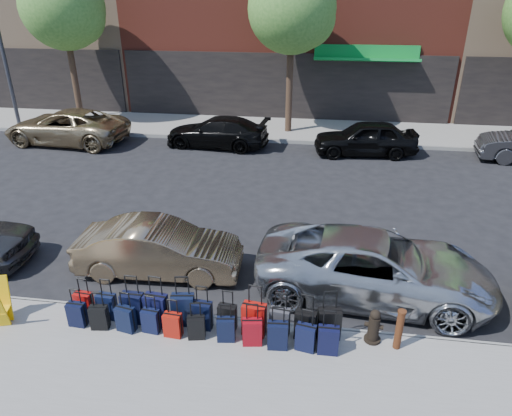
% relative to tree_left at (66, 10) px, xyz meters
% --- Properties ---
extents(ground, '(120.00, 120.00, 0.00)m').
position_rel_tree_left_xyz_m(ground, '(9.86, -9.50, -5.41)').
color(ground, black).
rests_on(ground, ground).
extents(sidewalk_near, '(60.00, 4.00, 0.15)m').
position_rel_tree_left_xyz_m(sidewalk_near, '(9.86, -16.00, -5.34)').
color(sidewalk_near, gray).
rests_on(sidewalk_near, ground).
extents(sidewalk_far, '(60.00, 4.00, 0.15)m').
position_rel_tree_left_xyz_m(sidewalk_far, '(9.86, 0.50, -5.34)').
color(sidewalk_far, gray).
rests_on(sidewalk_far, ground).
extents(curb_near, '(60.00, 0.08, 0.15)m').
position_rel_tree_left_xyz_m(curb_near, '(9.86, -13.98, -5.34)').
color(curb_near, gray).
rests_on(curb_near, ground).
extents(curb_far, '(60.00, 0.08, 0.15)m').
position_rel_tree_left_xyz_m(curb_far, '(9.86, -1.52, -5.34)').
color(curb_far, gray).
rests_on(curb_far, ground).
extents(tree_left, '(3.80, 3.80, 7.27)m').
position_rel_tree_left_xyz_m(tree_left, '(0.00, 0.00, 0.00)').
color(tree_left, black).
rests_on(tree_left, sidewalk_far).
extents(tree_center, '(3.80, 3.80, 7.27)m').
position_rel_tree_left_xyz_m(tree_center, '(10.50, 0.00, 0.00)').
color(tree_center, black).
rests_on(tree_center, sidewalk_far).
extents(streetlight, '(2.59, 0.18, 8.00)m').
position_rel_tree_left_xyz_m(streetlight, '(-2.94, -0.70, -0.75)').
color(streetlight, '#333338').
rests_on(streetlight, sidewalk_far).
extents(suitcase_front_0, '(0.37, 0.22, 0.86)m').
position_rel_tree_left_xyz_m(suitcase_front_0, '(7.35, -14.29, -4.99)').
color(suitcase_front_0, '#9B0C0A').
rests_on(suitcase_front_0, sidewalk_near).
extents(suitcase_front_1, '(0.38, 0.22, 0.89)m').
position_rel_tree_left_xyz_m(suitcase_front_1, '(7.84, -14.30, -4.98)').
color(suitcase_front_1, black).
rests_on(suitcase_front_1, sidewalk_near).
extents(suitcase_front_2, '(0.44, 0.24, 1.05)m').
position_rel_tree_left_xyz_m(suitcase_front_2, '(8.42, -14.33, -4.93)').
color(suitcase_front_2, black).
rests_on(suitcase_front_2, sidewalk_near).
extents(suitcase_front_3, '(0.47, 0.29, 1.08)m').
position_rel_tree_left_xyz_m(suitcase_front_3, '(8.90, -14.34, -4.92)').
color(suitcase_front_3, black).
rests_on(suitcase_front_3, sidewalk_near).
extents(suitcase_front_4, '(0.48, 0.31, 1.07)m').
position_rel_tree_left_xyz_m(suitcase_front_4, '(9.43, -14.26, -4.93)').
color(suitcase_front_4, black).
rests_on(suitcase_front_4, sidewalk_near).
extents(suitcase_front_5, '(0.40, 0.24, 0.95)m').
position_rel_tree_left_xyz_m(suitcase_front_5, '(9.83, -14.32, -4.97)').
color(suitcase_front_5, black).
rests_on(suitcase_front_5, sidewalk_near).
extents(suitcase_front_6, '(0.37, 0.24, 0.85)m').
position_rel_tree_left_xyz_m(suitcase_front_6, '(10.33, -14.26, -4.99)').
color(suitcase_front_6, black).
rests_on(suitcase_front_6, sidewalk_near).
extents(suitcase_front_7, '(0.48, 0.31, 1.08)m').
position_rel_tree_left_xyz_m(suitcase_front_7, '(10.87, -14.35, -4.92)').
color(suitcase_front_7, '#A30F0A').
rests_on(suitcase_front_7, sidewalk_near).
extents(suitcase_front_8, '(0.40, 0.25, 0.92)m').
position_rel_tree_left_xyz_m(suitcase_front_8, '(11.36, -14.28, -4.97)').
color(suitcase_front_8, '#353539').
rests_on(suitcase_front_8, sidewalk_near).
extents(suitcase_front_9, '(0.43, 0.28, 0.96)m').
position_rel_tree_left_xyz_m(suitcase_front_9, '(11.86, -14.33, -4.96)').
color(suitcase_front_9, black).
rests_on(suitcase_front_9, sidewalk_near).
extents(suitcase_front_10, '(0.47, 0.31, 1.04)m').
position_rel_tree_left_xyz_m(suitcase_front_10, '(12.30, -14.26, -4.94)').
color(suitcase_front_10, black).
rests_on(suitcase_front_10, sidewalk_near).
extents(suitcase_back_0, '(0.35, 0.22, 0.82)m').
position_rel_tree_left_xyz_m(suitcase_back_0, '(7.35, -14.61, -5.00)').
color(suitcase_back_0, black).
rests_on(suitcase_back_0, sidewalk_near).
extents(suitcase_back_1, '(0.36, 0.24, 0.81)m').
position_rel_tree_left_xyz_m(suitcase_back_1, '(7.83, -14.63, -5.01)').
color(suitcase_back_1, black).
rests_on(suitcase_back_1, sidewalk_near).
extents(suitcase_back_2, '(0.39, 0.28, 0.86)m').
position_rel_tree_left_xyz_m(suitcase_back_2, '(8.37, -14.61, -4.99)').
color(suitcase_back_2, black).
rests_on(suitcase_back_2, sidewalk_near).
extents(suitcase_back_3, '(0.35, 0.23, 0.80)m').
position_rel_tree_left_xyz_m(suitcase_back_3, '(8.87, -14.58, -5.01)').
color(suitcase_back_3, black).
rests_on(suitcase_back_3, sidewalk_near).
extents(suitcase_back_4, '(0.35, 0.22, 0.81)m').
position_rel_tree_left_xyz_m(suitcase_back_4, '(9.33, -14.64, -5.01)').
color(suitcase_back_4, '#A0150A').
rests_on(suitcase_back_4, sidewalk_near).
extents(suitcase_back_5, '(0.36, 0.25, 0.78)m').
position_rel_tree_left_xyz_m(suitcase_back_5, '(9.79, -14.63, -5.02)').
color(suitcase_back_5, black).
rests_on(suitcase_back_5, sidewalk_near).
extents(suitcase_back_6, '(0.36, 0.24, 0.80)m').
position_rel_tree_left_xyz_m(suitcase_back_6, '(10.37, -14.61, -5.01)').
color(suitcase_back_6, black).
rests_on(suitcase_back_6, sidewalk_near).
extents(suitcase_back_7, '(0.39, 0.26, 0.87)m').
position_rel_tree_left_xyz_m(suitcase_back_7, '(10.88, -14.63, -4.99)').
color(suitcase_back_7, maroon).
rests_on(suitcase_back_7, sidewalk_near).
extents(suitcase_back_8, '(0.39, 0.25, 0.89)m').
position_rel_tree_left_xyz_m(suitcase_back_8, '(11.36, -14.67, -4.98)').
color(suitcase_back_8, black).
rests_on(suitcase_back_8, sidewalk_near).
extents(suitcase_back_9, '(0.39, 0.27, 0.86)m').
position_rel_tree_left_xyz_m(suitcase_back_9, '(11.88, -14.64, -4.99)').
color(suitcase_back_9, black).
rests_on(suitcase_back_9, sidewalk_near).
extents(suitcase_back_10, '(0.38, 0.22, 0.90)m').
position_rel_tree_left_xyz_m(suitcase_back_10, '(12.29, -14.66, -4.98)').
color(suitcase_back_10, black).
rests_on(suitcase_back_10, sidewalk_near).
extents(fire_hydrant, '(0.36, 0.32, 0.71)m').
position_rel_tree_left_xyz_m(fire_hydrant, '(13.14, -14.22, -4.94)').
color(fire_hydrant, black).
rests_on(fire_hydrant, sidewalk_near).
extents(bollard, '(0.16, 0.16, 0.85)m').
position_rel_tree_left_xyz_m(bollard, '(13.57, -14.35, -4.83)').
color(bollard, '#38190C').
rests_on(bollard, sidewalk_near).
extents(car_near_1, '(3.97, 1.56, 1.29)m').
position_rel_tree_left_xyz_m(car_near_1, '(8.27, -12.32, -4.77)').
color(car_near_1, '#937B5A').
rests_on(car_near_1, ground).
extents(car_near_2, '(5.35, 2.80, 1.44)m').
position_rel_tree_left_xyz_m(car_near_2, '(13.28, -12.46, -4.69)').
color(car_near_2, '#B9BCC0').
rests_on(car_near_2, ground).
extents(car_far_0, '(5.57, 2.88, 1.50)m').
position_rel_tree_left_xyz_m(car_far_0, '(0.71, -2.87, -4.66)').
color(car_far_0, '#9E8760').
rests_on(car_far_0, ground).
extents(car_far_1, '(4.64, 2.24, 1.30)m').
position_rel_tree_left_xyz_m(car_far_1, '(7.45, -2.41, -4.76)').
color(car_far_1, black).
rests_on(car_far_1, ground).
extents(car_far_2, '(4.31, 2.07, 1.42)m').
position_rel_tree_left_xyz_m(car_far_2, '(13.75, -2.59, -4.70)').
color(car_far_2, black).
rests_on(car_far_2, ground).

